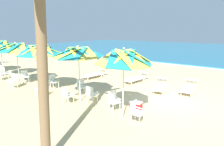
{
  "coord_description": "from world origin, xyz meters",
  "views": [
    {
      "loc": [
        2.56,
        -8.41,
        3.43
      ],
      "look_at": [
        -3.32,
        -0.15,
        1.0
      ],
      "focal_mm": 28.19,
      "sensor_mm": 36.0,
      "label": 1
    }
  ],
  "objects": [
    {
      "name": "beach_umbrella_1",
      "position": [
        -3.51,
        -2.61,
        2.44
      ],
      "size": [
        2.44,
        2.44,
        2.78
      ],
      "color": "silver",
      "rests_on": "ground"
    },
    {
      "name": "plastic_chair_5",
      "position": [
        -5.59,
        -3.37,
        0.5
      ],
      "size": [
        0.6,
        0.58,
        0.87
      ],
      "color": "white",
      "rests_on": "ground"
    },
    {
      "name": "sun_lounger_3",
      "position": [
        -5.93,
        1.28,
        0.28
      ],
      "size": [
        0.98,
        2.22,
        0.62
      ],
      "color": "white",
      "rests_on": "ground"
    },
    {
      "name": "sun_lounger_0",
      "position": [
        0.57,
        2.06,
        0.28
      ],
      "size": [
        0.75,
        2.18,
        0.62
      ],
      "color": "white",
      "rests_on": "ground"
    },
    {
      "name": "plastic_chair_3",
      "position": [
        -4.16,
        -1.87,
        0.5
      ],
      "size": [
        0.62,
        0.6,
        0.87
      ],
      "color": "white",
      "rests_on": "ground"
    },
    {
      "name": "plastic_chair_7",
      "position": [
        -6.29,
        -2.11,
        0.5
      ],
      "size": [
        0.52,
        0.49,
        0.87
      ],
      "color": "white",
      "rests_on": "ground"
    },
    {
      "name": "palm_tree_0",
      "position": [
        -1.22,
        -5.98,
        3.51
      ],
      "size": [
        2.95,
        3.32,
        5.47
      ],
      "color": "brown",
      "rests_on": "ground"
    },
    {
      "name": "sea",
      "position": [
        0.0,
        28.39,
        0.05
      ],
      "size": [
        80.0,
        36.0,
        0.1
      ],
      "primitive_type": "cube",
      "color": "teal",
      "rests_on": "ground"
    },
    {
      "name": "plastic_chair_1",
      "position": [
        -1.56,
        -2.51,
        0.5
      ],
      "size": [
        0.6,
        0.58,
        0.87
      ],
      "color": "white",
      "rests_on": "ground"
    },
    {
      "name": "beach_umbrella_3",
      "position": [
        -8.65,
        -2.96,
        2.43
      ],
      "size": [
        2.58,
        2.58,
        2.77
      ],
      "color": "silver",
      "rests_on": "ground"
    },
    {
      "name": "beach_umbrella_2",
      "position": [
        -6.21,
        -2.92,
        2.41
      ],
      "size": [
        2.53,
        2.53,
        2.79
      ],
      "color": "silver",
      "rests_on": "ground"
    },
    {
      "name": "sun_lounger_1",
      "position": [
        -0.9,
        1.41,
        0.28
      ],
      "size": [
        1.09,
        2.23,
        0.62
      ],
      "color": "white",
      "rests_on": "ground"
    },
    {
      "name": "ground_plane",
      "position": [
        0.0,
        0.0,
        0.0
      ],
      "size": [
        80.0,
        80.0,
        0.0
      ],
      "primitive_type": "plane",
      "color": "#D3B784"
    },
    {
      "name": "beach_umbrella_0",
      "position": [
        -0.84,
        -2.89,
        2.45
      ],
      "size": [
        2.22,
        2.22,
        2.85
      ],
      "color": "silver",
      "rests_on": "ground"
    },
    {
      "name": "plastic_chair_2",
      "position": [
        -3.76,
        -3.23,
        0.5
      ],
      "size": [
        0.44,
        0.47,
        0.87
      ],
      "color": "white",
      "rests_on": "ground"
    },
    {
      "name": "plastic_chair_4",
      "position": [
        -2.87,
        -2.49,
        0.5
      ],
      "size": [
        0.46,
        0.48,
        0.87
      ],
      "color": "white",
      "rests_on": "ground"
    },
    {
      "name": "plastic_chair_12",
      "position": [
        -10.96,
        -2.74,
        0.5
      ],
      "size": [
        0.53,
        0.56,
        0.87
      ],
      "color": "white",
      "rests_on": "ground"
    },
    {
      "name": "plastic_chair_6",
      "position": [
        -6.9,
        -2.34,
        0.5
      ],
      "size": [
        0.63,
        0.63,
        0.87
      ],
      "color": "white",
      "rests_on": "ground"
    },
    {
      "name": "beach_umbrella_4",
      "position": [
        -11.63,
        -2.61,
        2.46
      ],
      "size": [
        2.27,
        2.27,
        2.85
      ],
      "color": "silver",
      "rests_on": "ground"
    },
    {
      "name": "plastic_chair_9",
      "position": [
        -8.87,
        -2.49,
        0.5
      ],
      "size": [
        0.58,
        0.56,
        0.87
      ],
      "color": "white",
      "rests_on": "ground"
    },
    {
      "name": "plastic_chair_8",
      "position": [
        -8.34,
        -3.5,
        0.5
      ],
      "size": [
        0.53,
        0.55,
        0.87
      ],
      "color": "white",
      "rests_on": "ground"
    },
    {
      "name": "sun_lounger_2",
      "position": [
        -2.83,
        2.11,
        0.28
      ],
      "size": [
        1.04,
        2.23,
        0.62
      ],
      "color": "white",
      "rests_on": "ground"
    },
    {
      "name": "cooler_box",
      "position": [
        -0.76,
        -1.92,
        0.2
      ],
      "size": [
        0.5,
        0.34,
        0.4
      ],
      "color": "red",
      "rests_on": "ground"
    },
    {
      "name": "plastic_chair_0",
      "position": [
        -0.24,
        -2.91,
        0.5
      ],
      "size": [
        0.47,
        0.45,
        0.87
      ],
      "color": "white",
      "rests_on": "ground"
    },
    {
      "name": "surf_foam",
      "position": [
        0.0,
        10.09,
        0.01
      ],
      "size": [
        80.0,
        0.7,
        0.01
      ],
      "primitive_type": "cube",
      "color": "white",
      "rests_on": "ground"
    }
  ]
}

